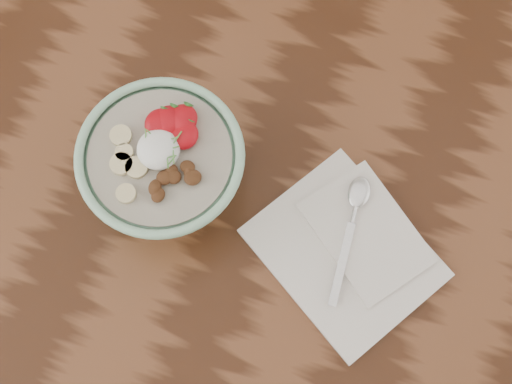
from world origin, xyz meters
TOP-DOWN VIEW (x-y plane):
  - table at (0.00, 0.00)cm, footprint 160.00×90.00cm
  - breakfast_bowl at (8.98, -5.12)cm, footprint 21.22×21.22cm
  - napkin at (35.17, -4.93)cm, footprint 29.23×27.54cm
  - spoon at (34.06, 0.05)cm, footprint 4.06×18.34cm

SIDE VIEW (x-z plane):
  - table at x=0.00cm, z-range 28.20..103.20cm
  - napkin at x=35.17cm, z-range 74.89..76.30cm
  - spoon at x=34.06cm, z-range 76.34..77.29cm
  - breakfast_bowl at x=8.98cm, z-range 75.24..89.18cm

